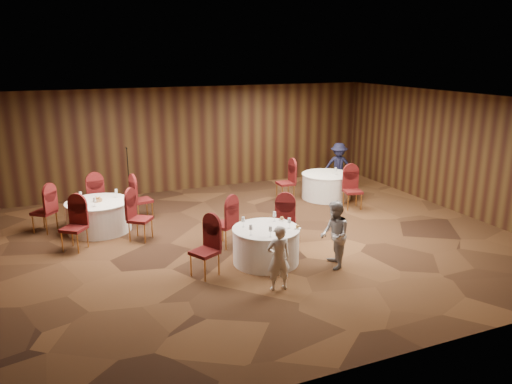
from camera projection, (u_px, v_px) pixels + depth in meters
name	position (u px, v px, depth m)	size (l,w,h in m)	color
ground	(251.00, 241.00, 11.51)	(12.00, 12.00, 0.00)	black
room_shell	(251.00, 157.00, 10.98)	(12.00, 12.00, 12.00)	silver
table_main	(266.00, 245.00, 10.25)	(1.39, 1.39, 0.74)	white
table_left	(99.00, 216.00, 12.08)	(1.53, 1.53, 0.74)	white
table_right	(326.00, 186.00, 14.81)	(1.47, 1.47, 0.74)	white
chairs_main	(240.00, 231.00, 10.68)	(2.97, 2.05, 1.00)	#430D0E
chairs_left	(100.00, 210.00, 12.09)	(3.04, 2.97, 1.00)	#430D0E
chairs_right	(318.00, 187.00, 14.21)	(1.90, 2.10, 1.00)	#430D0E
tabletop_main	(275.00, 224.00, 10.09)	(1.13, 1.05, 0.22)	silver
tabletop_left	(97.00, 198.00, 11.96)	(0.90, 0.72, 0.22)	silver
tabletop_right	(336.00, 170.00, 14.55)	(0.08, 0.08, 0.22)	silver
mic_stand	(129.00, 187.00, 14.28)	(0.24, 0.24, 1.63)	black
woman_a	(278.00, 258.00, 9.00)	(0.45, 0.30, 1.24)	silver
woman_b	(335.00, 235.00, 9.93)	(0.67, 0.52, 1.38)	#A5A4A9
man_c	(339.00, 166.00, 15.72)	(0.95, 0.55, 1.47)	black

